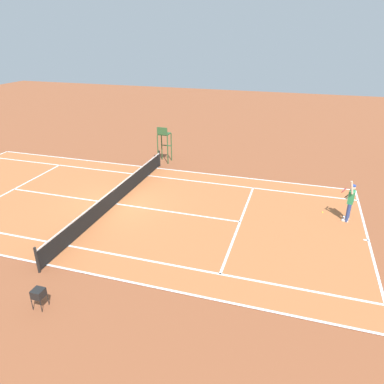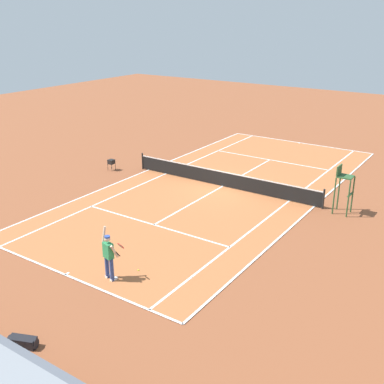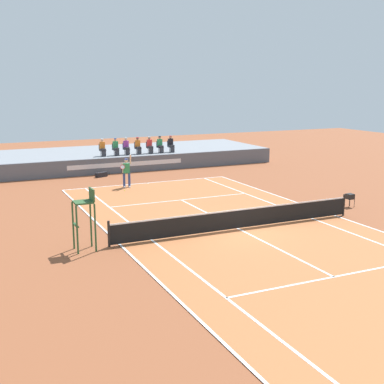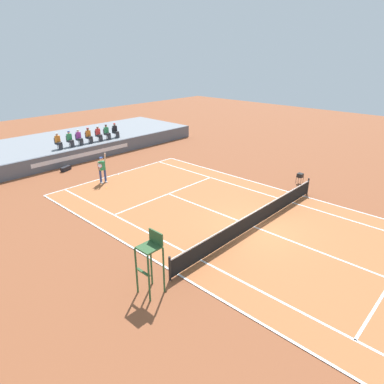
{
  "view_description": "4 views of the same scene",
  "coord_description": "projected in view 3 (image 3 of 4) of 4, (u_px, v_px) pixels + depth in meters",
  "views": [
    {
      "loc": [
        14.63,
        8.57,
        8.13
      ],
      "look_at": [
        -0.49,
        3.9,
        1.0
      ],
      "focal_mm": 33.54,
      "sensor_mm": 36.0,
      "label": 1
    },
    {
      "loc": [
        -12.78,
        22.24,
        9.34
      ],
      "look_at": [
        -0.49,
        3.9,
        1.0
      ],
      "focal_mm": 44.08,
      "sensor_mm": 36.0,
      "label": 2
    },
    {
      "loc": [
        -11.16,
        -19.16,
        6.4
      ],
      "look_at": [
        -0.49,
        3.9,
        1.0
      ],
      "focal_mm": 48.03,
      "sensor_mm": 36.0,
      "label": 3
    },
    {
      "loc": [
        -13.36,
        -8.1,
        8.28
      ],
      "look_at": [
        -0.49,
        3.9,
        1.0
      ],
      "focal_mm": 31.63,
      "sensor_mm": 36.0,
      "label": 4
    }
  ],
  "objects": [
    {
      "name": "ground_plane",
      "position": [
        239.0,
        229.0,
        22.92
      ],
      "size": [
        80.0,
        80.0,
        0.0
      ],
      "primitive_type": "plane",
      "color": "brown"
    },
    {
      "name": "court",
      "position": [
        239.0,
        229.0,
        22.92
      ],
      "size": [
        11.08,
        23.88,
        0.03
      ],
      "color": "#B76638",
      "rests_on": "ground"
    },
    {
      "name": "net",
      "position": [
        239.0,
        218.0,
        22.81
      ],
      "size": [
        11.98,
        0.1,
        1.07
      ],
      "color": "black",
      "rests_on": "ground"
    },
    {
      "name": "barrier_wall",
      "position": [
        126.0,
        165.0,
        37.38
      ],
      "size": [
        24.59,
        0.25,
        1.15
      ],
      "color": "#565B66",
      "rests_on": "ground"
    },
    {
      "name": "bleacher_platform",
      "position": [
        111.0,
        158.0,
        40.94
      ],
      "size": [
        24.59,
        7.78,
        1.15
      ],
      "primitive_type": "cube",
      "color": "gray",
      "rests_on": "ground"
    },
    {
      "name": "spectator_seated_0",
      "position": [
        103.0,
        148.0,
        37.54
      ],
      "size": [
        0.44,
        0.6,
        1.27
      ],
      "color": "#474C56",
      "rests_on": "bleacher_platform"
    },
    {
      "name": "spectator_seated_1",
      "position": [
        116.0,
        147.0,
        37.95
      ],
      "size": [
        0.44,
        0.6,
        1.27
      ],
      "color": "#474C56",
      "rests_on": "bleacher_platform"
    },
    {
      "name": "spectator_seated_2",
      "position": [
        126.0,
        147.0,
        38.28
      ],
      "size": [
        0.44,
        0.6,
        1.27
      ],
      "color": "#474C56",
      "rests_on": "bleacher_platform"
    },
    {
      "name": "spectator_seated_3",
      "position": [
        138.0,
        146.0,
        38.66
      ],
      "size": [
        0.44,
        0.6,
        1.27
      ],
      "color": "#474C56",
      "rests_on": "bleacher_platform"
    },
    {
      "name": "spectator_seated_4",
      "position": [
        150.0,
        145.0,
        39.05
      ],
      "size": [
        0.44,
        0.6,
        1.27
      ],
      "color": "#474C56",
      "rests_on": "bleacher_platform"
    },
    {
      "name": "spectator_seated_5",
      "position": [
        160.0,
        145.0,
        39.39
      ],
      "size": [
        0.44,
        0.6,
        1.27
      ],
      "color": "#474C56",
      "rests_on": "bleacher_platform"
    },
    {
      "name": "spectator_seated_6",
      "position": [
        171.0,
        144.0,
        39.76
      ],
      "size": [
        0.44,
        0.6,
        1.27
      ],
      "color": "#474C56",
      "rests_on": "bleacher_platform"
    },
    {
      "name": "tennis_player",
      "position": [
        126.0,
        172.0,
        31.92
      ],
      "size": [
        0.83,
        0.61,
        2.08
      ],
      "color": "navy",
      "rests_on": "ground"
    },
    {
      "name": "tennis_ball",
      "position": [
        125.0,
        191.0,
        30.99
      ],
      "size": [
        0.07,
        0.07,
        0.07
      ],
      "primitive_type": "sphere",
      "color": "#D1E533",
      "rests_on": "ground"
    },
    {
      "name": "umpire_chair",
      "position": [
        85.0,
        211.0,
        19.79
      ],
      "size": [
        0.77,
        0.77,
        2.44
      ],
      "color": "#2D562D",
      "rests_on": "ground"
    },
    {
      "name": "equipment_bag",
      "position": [
        101.0,
        175.0,
        35.72
      ],
      "size": [
        0.95,
        0.63,
        0.32
      ],
      "color": "black",
      "rests_on": "ground"
    },
    {
      "name": "ball_hopper",
      "position": [
        350.0,
        196.0,
        26.99
      ],
      "size": [
        0.36,
        0.36,
        0.7
      ],
      "color": "black",
      "rests_on": "ground"
    }
  ]
}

